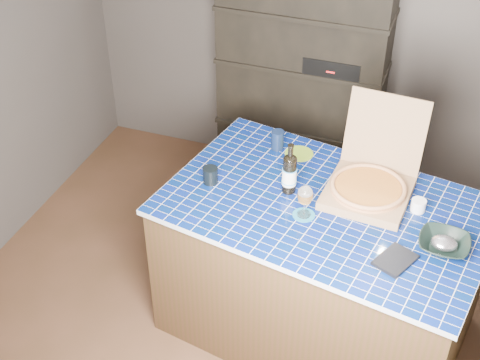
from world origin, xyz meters
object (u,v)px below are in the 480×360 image
at_px(dvd_case, 395,260).
at_px(bowl, 444,244).
at_px(wine_glass, 305,196).
at_px(pizza_box, 370,184).
at_px(mead_bottle, 289,173).
at_px(kitchen_island, 320,268).

bearing_deg(dvd_case, bowl, 63.86).
distance_m(wine_glass, bowl, 0.74).
relative_size(wine_glass, bowl, 0.74).
xyz_separation_m(pizza_box, bowl, (0.44, -0.32, -0.04)).
bearing_deg(wine_glass, dvd_case, -20.04).
xyz_separation_m(pizza_box, mead_bottle, (-0.43, -0.12, 0.05)).
distance_m(kitchen_island, mead_bottle, 0.65).
relative_size(pizza_box, dvd_case, 2.77).
bearing_deg(bowl, dvd_case, -140.91).
bearing_deg(dvd_case, pizza_box, 139.79).
height_order(pizza_box, wine_glass, pizza_box).
bearing_deg(kitchen_island, pizza_box, 52.13).
distance_m(mead_bottle, dvd_case, 0.76).
height_order(wine_glass, bowl, wine_glass).
relative_size(mead_bottle, bowl, 1.22).
bearing_deg(pizza_box, bowl, -31.65).
bearing_deg(bowl, kitchen_island, 167.20).
bearing_deg(wine_glass, bowl, -1.39).
relative_size(pizza_box, bowl, 2.27).
distance_m(mead_bottle, bowl, 0.89).
bearing_deg(kitchen_island, wine_glass, -116.11).
bearing_deg(dvd_case, kitchen_island, 168.14).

